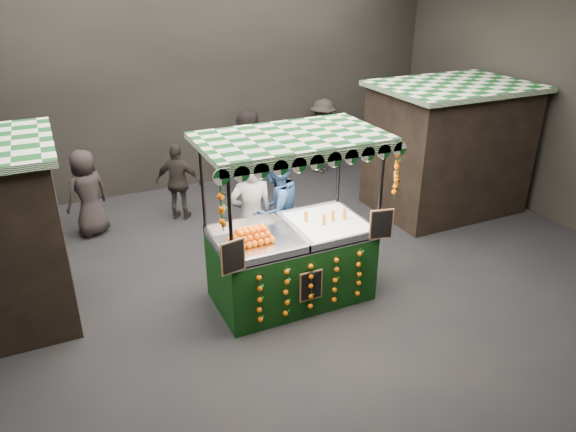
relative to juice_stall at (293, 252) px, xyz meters
name	(u,v)px	position (x,y,z in m)	size (l,w,h in m)	color
ground	(282,288)	(-0.04, 0.32, -0.80)	(12.00, 12.00, 0.00)	black
market_hall	(280,72)	(-0.04, 0.32, 2.58)	(12.10, 10.10, 5.05)	black
neighbour_stall_right	(447,148)	(4.36, 1.82, 0.51)	(3.00, 2.20, 2.60)	black
juice_stall	(293,252)	(0.00, 0.00, 0.00)	(2.67, 1.57, 2.58)	black
vendor_grey	(251,216)	(-0.25, 1.03, 0.20)	(0.79, 0.58, 2.00)	slate
vendor_blue	(276,211)	(0.20, 1.06, 0.19)	(1.19, 1.08, 1.99)	navy
shopper_1	(424,164)	(4.11, 2.16, 0.09)	(1.09, 1.04, 1.78)	#2E2826
shopper_2	(179,182)	(-0.81, 3.57, -0.02)	(0.98, 0.81, 1.57)	#2A2422
shopper_3	(323,136)	(3.09, 4.80, 0.11)	(1.34, 1.24, 1.81)	#2C2823
shopper_4	(87,193)	(-2.53, 3.61, 0.03)	(0.96, 0.84, 1.66)	#2B2423
shopper_5	(249,154)	(0.89, 4.09, 0.17)	(1.25, 1.87, 1.94)	black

